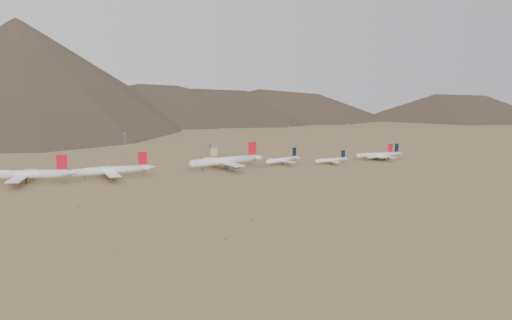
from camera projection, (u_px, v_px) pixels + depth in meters
name	position (u px, v px, depth m)	size (l,w,h in m)	color
ground	(229.00, 177.00, 464.94)	(3000.00, 3000.00, 0.00)	#A18353
mountain_ridge	(75.00, 41.00, 1250.05)	(4400.00, 1000.00, 300.00)	brown
widebody_west	(24.00, 174.00, 436.85)	(72.25, 57.30, 22.12)	white
widebody_centre	(111.00, 170.00, 457.93)	(68.70, 52.46, 20.41)	white
widebody_east	(225.00, 161.00, 502.68)	(75.18, 58.43, 22.41)	white
narrowbody_a	(283.00, 160.00, 527.05)	(42.56, 31.72, 14.59)	white
narrowbody_b	(331.00, 160.00, 530.47)	(37.18, 26.68, 12.26)	white
narrowbody_c	(376.00, 155.00, 558.18)	(45.23, 32.59, 14.93)	white
narrowbody_d	(384.00, 155.00, 555.50)	(45.78, 33.11, 15.13)	white
control_tower	(213.00, 150.00, 584.24)	(8.00, 8.00, 12.00)	tan
mast_west	(125.00, 145.00, 560.06)	(2.00, 0.60, 25.70)	gray
mast_centre	(225.00, 142.00, 584.68)	(2.00, 0.60, 25.70)	gray
mast_east	(289.00, 136.00, 638.95)	(2.00, 0.60, 25.70)	gray
mast_far_east	(348.00, 133.00, 662.76)	(2.00, 0.60, 25.70)	gray
desert_scrub	(275.00, 195.00, 398.39)	(449.74, 182.05, 0.89)	brown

